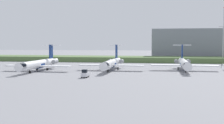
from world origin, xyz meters
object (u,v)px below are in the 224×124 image
object	(u,v)px
regional_jet_fourth	(184,63)
baggage_tug	(85,74)
antenna_mast	(223,40)
regional_jet_third	(112,63)
regional_jet_second	(40,64)

from	to	relation	value
regional_jet_fourth	baggage_tug	world-z (taller)	regional_jet_fourth
regional_jet_fourth	antenna_mast	world-z (taller)	antenna_mast
regional_jet_third	regional_jet_second	bearing A→B (deg)	-164.72
regional_jet_fourth	baggage_tug	xyz separation A→B (m)	(-28.87, -26.54, -1.53)
regional_jet_fourth	regional_jet_third	bearing A→B (deg)	-171.57
regional_jet_second	regional_jet_third	bearing A→B (deg)	15.28
regional_jet_fourth	baggage_tug	size ratio (longest dim) A/B	9.69
regional_jet_fourth	antenna_mast	xyz separation A→B (m)	(21.54, 43.12, 8.54)
regional_jet_second	baggage_tug	xyz separation A→B (m)	(20.33, -16.23, -1.53)
antenna_mast	regional_jet_third	bearing A→B (deg)	-134.86
regional_jet_second	antenna_mast	world-z (taller)	antenna_mast
antenna_mast	regional_jet_second	bearing A→B (deg)	-142.94
antenna_mast	baggage_tug	xyz separation A→B (m)	(-50.42, -69.66, -10.07)
regional_jet_second	regional_jet_fourth	xyz separation A→B (m)	(49.20, 10.31, 0.00)
regional_jet_third	regional_jet_fourth	distance (m)	25.34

